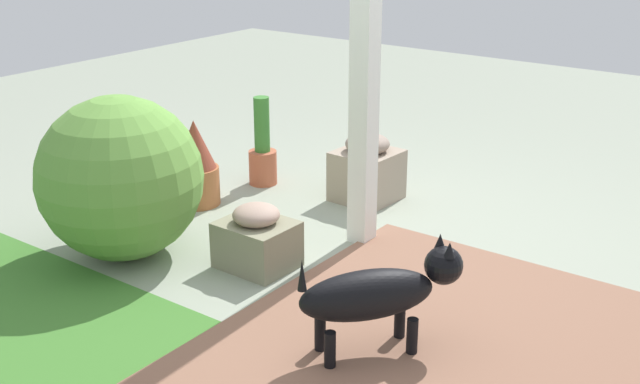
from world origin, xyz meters
The scene contains 9 objects.
ground_plane centered at (0.00, 0.00, 0.00)m, with size 12.00×12.00×0.00m, color gray.
brick_path centered at (-0.76, 0.70, 0.01)m, with size 1.80×2.40×0.02m, color #875D48.
porch_pillar centered at (0.15, -0.23, 1.08)m, with size 0.13×0.13×2.17m, color white.
stone_planter_nearest centered at (0.51, -0.83, 0.21)m, with size 0.41×0.42×0.46m.
stone_planter_mid centered at (0.42, 0.41, 0.17)m, with size 0.41×0.35×0.37m.
round_shrub centered at (1.14, 0.74, 0.47)m, with size 0.94×0.94×0.94m, color #5E933C.
terracotta_pot_spiky centered at (1.38, -0.08, 0.28)m, with size 0.31×0.31×0.58m.
terracotta_pot_tall centered at (1.28, -0.66, 0.23)m, with size 0.20×0.20×0.64m.
dog centered at (-0.60, 0.78, 0.31)m, with size 0.58×0.69×0.53m.
Camera 1 is at (-2.27, 3.49, 1.96)m, focal length 44.97 mm.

